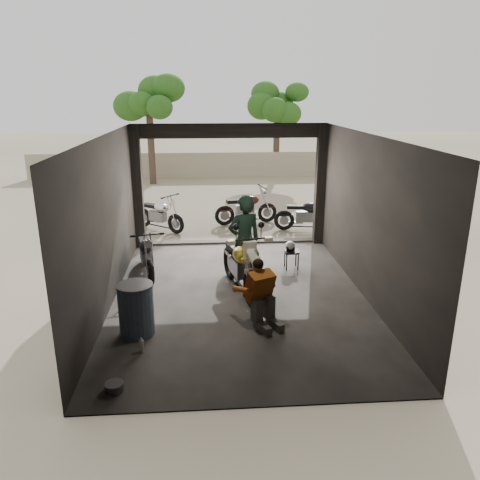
{
  "coord_description": "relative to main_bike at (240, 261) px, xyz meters",
  "views": [
    {
      "loc": [
        -0.63,
        -8.63,
        3.95
      ],
      "look_at": [
        0.05,
        0.6,
        1.02
      ],
      "focal_mm": 35.0,
      "sensor_mm": 36.0,
      "label": 1
    }
  ],
  "objects": [
    {
      "name": "helmet",
      "position": [
        1.25,
        1.24,
        -0.11
      ],
      "size": [
        0.27,
        0.28,
        0.22
      ],
      "primitive_type": "ellipsoid",
      "rotation": [
        0.0,
        0.0,
        0.18
      ],
      "color": "silver",
      "rests_on": "stool"
    },
    {
      "name": "sign_post",
      "position": [
        3.08,
        2.42,
        1.04
      ],
      "size": [
        0.84,
        0.08,
        2.52
      ],
      "rotation": [
        0.0,
        0.0,
        0.35
      ],
      "color": "black",
      "rests_on": "ground"
    },
    {
      "name": "boundary_wall",
      "position": [
        -0.03,
        13.72,
        -0.07
      ],
      "size": [
        18.0,
        0.3,
        1.2
      ],
      "primitive_type": "cube",
      "color": "gray",
      "rests_on": "ground"
    },
    {
      "name": "oil_drum",
      "position": [
        -1.88,
        -1.68,
        -0.22
      ],
      "size": [
        0.69,
        0.69,
        0.91
      ],
      "primitive_type": "cylinder",
      "rotation": [
        0.0,
        0.0,
        0.2
      ],
      "color": "#394960",
      "rests_on": "ground"
    },
    {
      "name": "mechanic",
      "position": [
        0.29,
        -1.55,
        -0.09
      ],
      "size": [
        0.88,
        0.99,
        1.17
      ],
      "primitive_type": null,
      "rotation": [
        0.0,
        0.0,
        0.44
      ],
      "color": "#B45A18",
      "rests_on": "ground"
    },
    {
      "name": "outside_bike_b",
      "position": [
        0.57,
        5.19,
        -0.08
      ],
      "size": [
        1.85,
        1.05,
        1.18
      ],
      "primitive_type": null,
      "rotation": [
        0.0,
        0.0,
        1.77
      ],
      "color": "#3B0E0E",
      "rests_on": "ground"
    },
    {
      "name": "rider",
      "position": [
        0.11,
        0.34,
        0.31
      ],
      "size": [
        0.83,
        0.69,
        1.97
      ],
      "primitive_type": "imported",
      "rotation": [
        0.0,
        0.0,
        3.49
      ],
      "color": "black",
      "rests_on": "ground"
    },
    {
      "name": "tree_right",
      "position": [
        2.77,
        13.72,
        2.89
      ],
      "size": [
        2.2,
        2.2,
        5.0
      ],
      "color": "#382B1E",
      "rests_on": "ground"
    },
    {
      "name": "tree_left",
      "position": [
        -3.03,
        12.22,
        3.31
      ],
      "size": [
        2.2,
        2.2,
        5.6
      ],
      "color": "#382B1E",
      "rests_on": "ground"
    },
    {
      "name": "garage",
      "position": [
        -0.03,
        0.27,
        0.61
      ],
      "size": [
        7.0,
        7.13,
        3.2
      ],
      "color": "#2D2B28",
      "rests_on": "ground"
    },
    {
      "name": "stool",
      "position": [
        1.28,
        1.19,
        -0.3
      ],
      "size": [
        0.32,
        0.32,
        0.45
      ],
      "rotation": [
        0.0,
        0.0,
        0.25
      ],
      "color": "black",
      "rests_on": "ground"
    },
    {
      "name": "outside_bike_c",
      "position": [
        2.3,
        4.3,
        -0.1
      ],
      "size": [
        1.77,
        0.94,
        1.14
      ],
      "primitive_type": null,
      "rotation": [
        0.0,
        0.0,
        1.42
      ],
      "color": "black",
      "rests_on": "ground"
    },
    {
      "name": "main_bike",
      "position": [
        0.0,
        0.0,
        0.0
      ],
      "size": [
        1.25,
        2.15,
        1.34
      ],
      "primitive_type": null,
      "rotation": [
        0.0,
        0.0,
        0.22
      ],
      "color": "beige",
      "rests_on": "ground"
    },
    {
      "name": "outside_bike_a",
      "position": [
        -2.07,
        4.68,
        -0.11
      ],
      "size": [
        1.73,
        1.57,
        1.12
      ],
      "primitive_type": null,
      "rotation": [
        0.0,
        0.0,
        0.9
      ],
      "color": "black",
      "rests_on": "ground"
    },
    {
      "name": "left_bike",
      "position": [
        -2.03,
        1.13,
        -0.13
      ],
      "size": [
        1.02,
        1.71,
        1.08
      ],
      "primitive_type": null,
      "rotation": [
        0.0,
        0.0,
        0.23
      ],
      "color": "black",
      "rests_on": "ground"
    },
    {
      "name": "ground",
      "position": [
        -0.03,
        -0.28,
        -0.67
      ],
      "size": [
        80.0,
        80.0,
        0.0
      ],
      "primitive_type": "plane",
      "color": "#7A6D56",
      "rests_on": "ground"
    }
  ]
}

